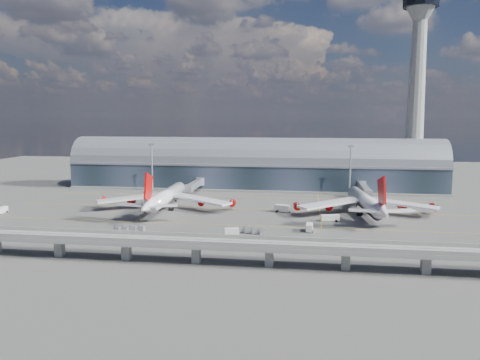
# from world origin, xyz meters

# --- Properties ---
(ground) EXTENTS (500.00, 500.00, 0.00)m
(ground) POSITION_xyz_m (0.00, 0.00, 0.00)
(ground) COLOR #474744
(ground) RESTS_ON ground
(taxi_lines) EXTENTS (200.00, 80.12, 0.01)m
(taxi_lines) POSITION_xyz_m (0.00, 22.11, 0.01)
(taxi_lines) COLOR gold
(taxi_lines) RESTS_ON ground
(terminal) EXTENTS (200.00, 30.00, 28.00)m
(terminal) POSITION_xyz_m (0.00, 77.99, 11.34)
(terminal) COLOR #202C36
(terminal) RESTS_ON ground
(control_tower) EXTENTS (19.00, 19.00, 103.00)m
(control_tower) POSITION_xyz_m (85.00, 83.00, 51.64)
(control_tower) COLOR gray
(control_tower) RESTS_ON ground
(guideway) EXTENTS (220.00, 8.50, 7.20)m
(guideway) POSITION_xyz_m (-0.00, -55.00, 5.29)
(guideway) COLOR gray
(guideway) RESTS_ON ground
(floodlight_mast_left) EXTENTS (3.00, 0.70, 25.70)m
(floodlight_mast_left) POSITION_xyz_m (-50.00, 55.00, 13.63)
(floodlight_mast_left) COLOR gray
(floodlight_mast_left) RESTS_ON ground
(floodlight_mast_right) EXTENTS (3.00, 0.70, 25.70)m
(floodlight_mast_right) POSITION_xyz_m (50.00, 55.00, 13.63)
(floodlight_mast_right) COLOR gray
(floodlight_mast_right) RESTS_ON ground
(airliner_left) EXTENTS (60.38, 63.42, 19.34)m
(airliner_left) POSITION_xyz_m (-30.20, 13.64, 5.53)
(airliner_left) COLOR white
(airliner_left) RESTS_ON ground
(airliner_right) EXTENTS (58.51, 61.18, 19.41)m
(airliner_right) POSITION_xyz_m (53.30, 15.68, 5.03)
(airliner_right) COLOR white
(airliner_right) RESTS_ON ground
(jet_bridge_left) EXTENTS (4.40, 28.00, 7.25)m
(jet_bridge_left) POSITION_xyz_m (-26.78, 53.12, 5.18)
(jet_bridge_left) COLOR gray
(jet_bridge_left) RESTS_ON ground
(jet_bridge_right) EXTENTS (4.40, 32.00, 7.25)m
(jet_bridge_right) POSITION_xyz_m (56.62, 51.18, 5.18)
(jet_bridge_right) COLOR gray
(jet_bridge_right) RESTS_ON ground
(service_truck_0) EXTENTS (2.53, 6.48, 2.64)m
(service_truck_0) POSITION_xyz_m (-94.51, -3.72, 1.37)
(service_truck_0) COLOR silver
(service_truck_0) RESTS_ON ground
(service_truck_1) EXTENTS (5.10, 3.30, 2.73)m
(service_truck_1) POSITION_xyz_m (5.04, -25.73, 1.37)
(service_truck_1) COLOR silver
(service_truck_1) RESTS_ON ground
(service_truck_2) EXTENTS (7.28, 3.43, 2.54)m
(service_truck_2) POSITION_xyz_m (38.47, 1.66, 1.32)
(service_truck_2) COLOR silver
(service_truck_2) RESTS_ON ground
(service_truck_3) EXTENTS (2.48, 5.60, 2.66)m
(service_truck_3) POSITION_xyz_m (30.67, -15.30, 1.36)
(service_truck_3) COLOR silver
(service_truck_3) RESTS_ON ground
(service_truck_4) EXTENTS (2.68, 5.15, 2.94)m
(service_truck_4) POSITION_xyz_m (56.05, 42.35, 1.48)
(service_truck_4) COLOR silver
(service_truck_4) RESTS_ON ground
(service_truck_5) EXTENTS (6.74, 4.58, 3.04)m
(service_truck_5) POSITION_xyz_m (19.43, 16.21, 1.56)
(service_truck_5) COLOR silver
(service_truck_5) RESTS_ON ground
(cargo_train_0) EXTENTS (10.90, 4.83, 1.81)m
(cargo_train_0) POSITION_xyz_m (-31.07, -24.60, 0.95)
(cargo_train_0) COLOR gray
(cargo_train_0) RESTS_ON ground
(cargo_train_1) EXTENTS (10.97, 4.68, 1.82)m
(cargo_train_1) POSITION_xyz_m (11.00, -21.02, 0.95)
(cargo_train_1) COLOR gray
(cargo_train_1) RESTS_ON ground
(cargo_train_2) EXTENTS (7.42, 1.74, 1.65)m
(cargo_train_2) POSITION_xyz_m (26.97, -31.20, 0.86)
(cargo_train_2) COLOR gray
(cargo_train_2) RESTS_ON ground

